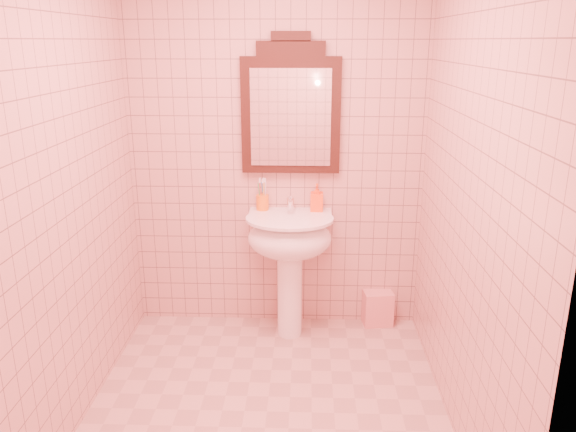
{
  "coord_description": "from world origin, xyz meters",
  "views": [
    {
      "loc": [
        0.21,
        -2.65,
        1.98
      ],
      "look_at": [
        0.1,
        0.55,
        0.97
      ],
      "focal_mm": 35.0,
      "sensor_mm": 36.0,
      "label": 1
    }
  ],
  "objects_px": {
    "pedestal_sink": "(290,246)",
    "toothbrush_cup": "(262,202)",
    "mirror": "(291,110)",
    "towel": "(378,308)",
    "soap_dispenser": "(317,198)"
  },
  "relations": [
    {
      "from": "toothbrush_cup",
      "to": "towel",
      "type": "xyz_separation_m",
      "value": [
        0.82,
        0.01,
        -0.79
      ]
    },
    {
      "from": "mirror",
      "to": "soap_dispenser",
      "type": "xyz_separation_m",
      "value": [
        0.18,
        -0.05,
        -0.58
      ]
    },
    {
      "from": "pedestal_sink",
      "to": "toothbrush_cup",
      "type": "xyz_separation_m",
      "value": [
        -0.19,
        0.16,
        0.26
      ]
    },
    {
      "from": "toothbrush_cup",
      "to": "mirror",
      "type": "bearing_deg",
      "value": 12.46
    },
    {
      "from": "soap_dispenser",
      "to": "towel",
      "type": "distance_m",
      "value": 0.95
    },
    {
      "from": "towel",
      "to": "toothbrush_cup",
      "type": "bearing_deg",
      "value": -179.31
    },
    {
      "from": "pedestal_sink",
      "to": "toothbrush_cup",
      "type": "bearing_deg",
      "value": 140.33
    },
    {
      "from": "soap_dispenser",
      "to": "towel",
      "type": "xyz_separation_m",
      "value": [
        0.45,
        0.02,
        -0.83
      ]
    },
    {
      "from": "towel",
      "to": "soap_dispenser",
      "type": "bearing_deg",
      "value": -178.06
    },
    {
      "from": "mirror",
      "to": "towel",
      "type": "xyz_separation_m",
      "value": [
        0.63,
        -0.03,
        -1.42
      ]
    },
    {
      "from": "toothbrush_cup",
      "to": "towel",
      "type": "distance_m",
      "value": 1.14
    },
    {
      "from": "towel",
      "to": "pedestal_sink",
      "type": "bearing_deg",
      "value": -165.07
    },
    {
      "from": "toothbrush_cup",
      "to": "pedestal_sink",
      "type": "bearing_deg",
      "value": -39.67
    },
    {
      "from": "soap_dispenser",
      "to": "towel",
      "type": "height_order",
      "value": "soap_dispenser"
    },
    {
      "from": "pedestal_sink",
      "to": "soap_dispenser",
      "type": "distance_m",
      "value": 0.38
    }
  ]
}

